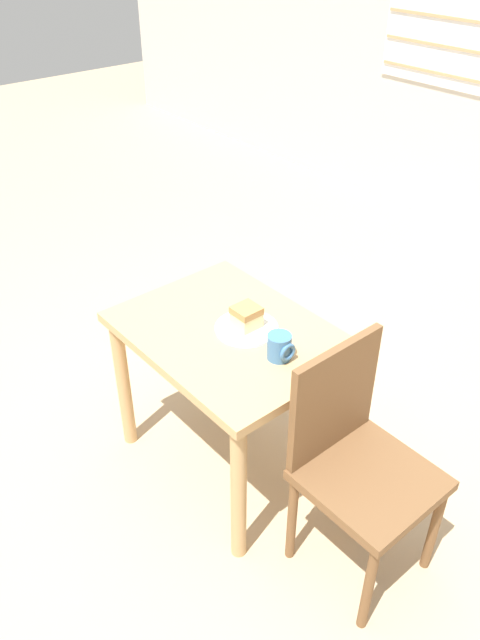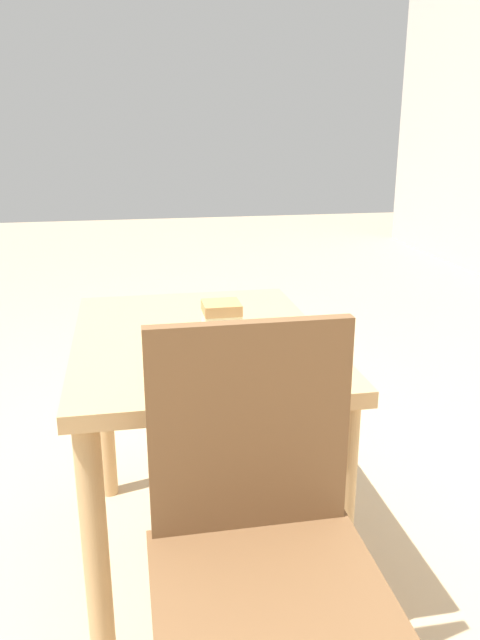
{
  "view_description": "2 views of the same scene",
  "coord_description": "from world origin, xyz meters",
  "px_view_note": "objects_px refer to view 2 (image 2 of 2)",
  "views": [
    {
      "loc": [
        1.69,
        -1.13,
        2.16
      ],
      "look_at": [
        0.14,
        0.17,
        0.76
      ],
      "focal_mm": 35.0,
      "sensor_mm": 36.0,
      "label": 1
    },
    {
      "loc": [
        1.75,
        -0.05,
        1.29
      ],
      "look_at": [
        0.2,
        0.24,
        0.78
      ],
      "focal_mm": 35.0,
      "sensor_mm": 36.0,
      "label": 2
    }
  ],
  "objects_px": {
    "chair_near_window": "(262,549)",
    "cake_slice": "(221,318)",
    "plate": "(221,336)",
    "coffee_mug": "(224,349)",
    "dining_table_near": "(200,376)"
  },
  "relations": [
    {
      "from": "cake_slice",
      "to": "coffee_mug",
      "type": "xyz_separation_m",
      "value": [
        0.22,
        -0.03,
        -0.01
      ]
    },
    {
      "from": "chair_near_window",
      "to": "cake_slice",
      "type": "bearing_deg",
      "value": 88.04
    },
    {
      "from": "cake_slice",
      "to": "chair_near_window",
      "type": "bearing_deg",
      "value": -1.96
    },
    {
      "from": "plate",
      "to": "coffee_mug",
      "type": "relative_size",
      "value": 2.5
    },
    {
      "from": "cake_slice",
      "to": "coffee_mug",
      "type": "height_order",
      "value": "same"
    },
    {
      "from": "chair_near_window",
      "to": "plate",
      "type": "relative_size",
      "value": 3.68
    },
    {
      "from": "plate",
      "to": "chair_near_window",
      "type": "bearing_deg",
      "value": -1.6
    },
    {
      "from": "dining_table_near",
      "to": "cake_slice",
      "type": "distance_m",
      "value": 0.19
    },
    {
      "from": "chair_near_window",
      "to": "cake_slice",
      "type": "height_order",
      "value": "chair_near_window"
    },
    {
      "from": "dining_table_near",
      "to": "plate",
      "type": "xyz_separation_m",
      "value": [
        0.04,
        0.05,
        0.13
      ]
    },
    {
      "from": "coffee_mug",
      "to": "chair_near_window",
      "type": "bearing_deg",
      "value": 1.11
    },
    {
      "from": "dining_table_near",
      "to": "plate",
      "type": "relative_size",
      "value": 3.57
    },
    {
      "from": "plate",
      "to": "cake_slice",
      "type": "bearing_deg",
      "value": 144.64
    },
    {
      "from": "dining_table_near",
      "to": "plate",
      "type": "distance_m",
      "value": 0.15
    },
    {
      "from": "chair_near_window",
      "to": "plate",
      "type": "xyz_separation_m",
      "value": [
        -0.62,
        0.02,
        0.22
      ]
    }
  ]
}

